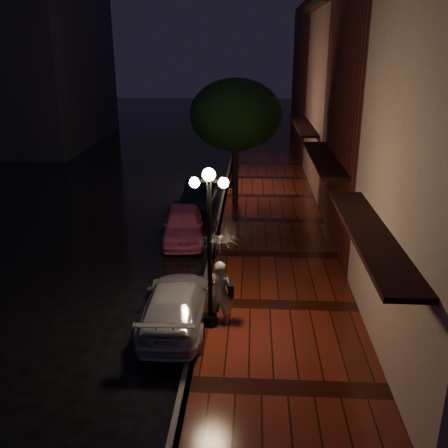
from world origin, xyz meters
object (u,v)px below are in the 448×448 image
at_px(navy_car, 201,193).
at_px(silver_car, 176,304).
at_px(streetlamp_near, 210,240).
at_px(pink_car, 183,225).
at_px(parking_meter, 216,235).
at_px(woman_with_umbrella, 220,266).
at_px(streetlamp_far, 233,142).
at_px(street_tree, 236,117).

height_order(navy_car, silver_car, navy_car).
height_order(streetlamp_near, pink_car, streetlamp_near).
distance_m(streetlamp_near, parking_meter, 4.82).
distance_m(pink_car, woman_with_umbrella, 6.78).
bearing_deg(navy_car, streetlamp_far, 66.93).
height_order(woman_with_umbrella, parking_meter, woman_with_umbrella).
xyz_separation_m(streetlamp_near, street_tree, (0.26, 10.99, 1.64)).
relative_size(streetlamp_near, parking_meter, 3.04).
bearing_deg(woman_with_umbrella, streetlamp_near, 44.37).
relative_size(streetlamp_far, parking_meter, 3.04).
xyz_separation_m(street_tree, navy_car, (-1.64, 0.01, -3.59)).
relative_size(street_tree, pink_car, 1.52).
xyz_separation_m(pink_car, silver_car, (0.68, -6.32, -0.04)).
bearing_deg(parking_meter, streetlamp_far, 74.88).
distance_m(streetlamp_far, navy_car, 3.84).
relative_size(navy_car, woman_with_umbrella, 1.58).
xyz_separation_m(silver_car, woman_with_umbrella, (1.20, -0.08, 1.21)).
relative_size(street_tree, silver_car, 1.37).
bearing_deg(streetlamp_near, silver_car, 165.72).
distance_m(streetlamp_far, woman_with_umbrella, 13.87).
distance_m(silver_car, woman_with_umbrella, 1.71).
distance_m(navy_car, silver_car, 10.76).
height_order(pink_car, silver_car, pink_car).
relative_size(streetlamp_far, street_tree, 0.74).
relative_size(navy_car, silver_car, 0.94).
distance_m(street_tree, navy_car, 3.95).
bearing_deg(woman_with_umbrella, parking_meter, -71.55).
distance_m(pink_car, silver_car, 6.36).
xyz_separation_m(streetlamp_near, woman_with_umbrella, (0.25, 0.16, -0.78)).
distance_m(woman_with_umbrella, parking_meter, 4.48).
xyz_separation_m(navy_car, woman_with_umbrella, (1.64, -10.84, 1.17)).
bearing_deg(streetlamp_far, streetlamp_near, -90.00).
relative_size(streetlamp_near, navy_car, 1.08).
xyz_separation_m(streetlamp_far, parking_meter, (-0.20, -9.46, -1.59)).
relative_size(navy_car, parking_meter, 2.82).
xyz_separation_m(street_tree, woman_with_umbrella, (-0.01, -10.83, -2.42)).
distance_m(street_tree, woman_with_umbrella, 11.10).
distance_m(street_tree, silver_car, 11.41).
height_order(streetlamp_far, street_tree, street_tree).
height_order(street_tree, pink_car, street_tree).
bearing_deg(silver_car, parking_meter, -100.89).
bearing_deg(navy_car, street_tree, 1.49).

